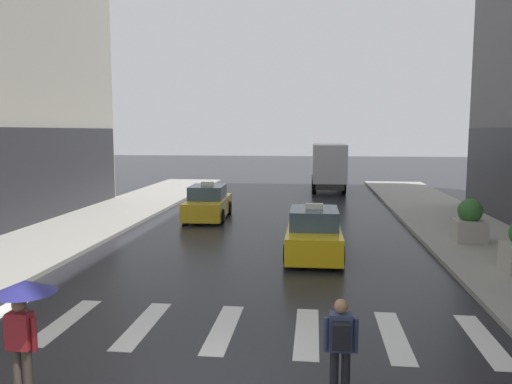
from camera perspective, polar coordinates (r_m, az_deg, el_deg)
crosswalk_markings at (r=11.43m, az=-3.66°, el=-14.97°), size 11.30×2.80×0.01m
taxi_lead at (r=17.66m, az=6.49°, el=-4.71°), size 1.95×4.55×1.80m
taxi_second at (r=24.98m, az=-5.40°, el=-1.30°), size 2.07×4.60×1.80m
box_truck at (r=36.27m, az=8.10°, el=2.98°), size 2.34×7.56×3.35m
pedestrian_with_umbrella at (r=8.94m, az=-24.57°, el=-11.57°), size 0.96×0.96×1.94m
pedestrian_with_backpack at (r=8.40m, az=9.45°, el=-16.21°), size 0.55×0.43×1.65m
planter_mid_block at (r=20.63m, az=22.78°, el=-3.11°), size 1.10×1.10×1.60m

